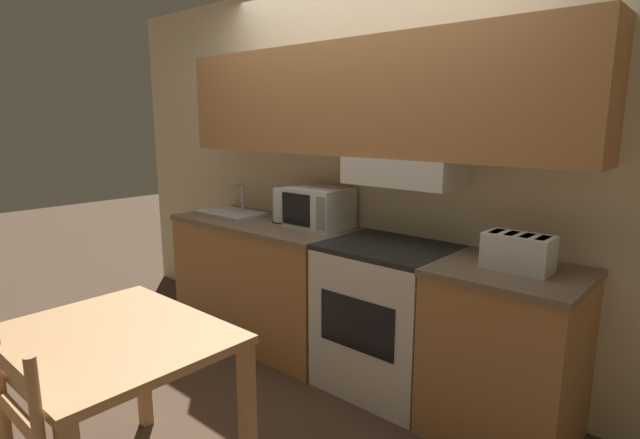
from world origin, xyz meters
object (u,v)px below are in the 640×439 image
microwave (319,207)px  sink_basin (231,212)px  stove_range (386,317)px  paper_towel_roll (282,205)px  dining_table (112,361)px  toaster (518,252)px

microwave → sink_basin: size_ratio=0.75×
stove_range → paper_towel_roll: 1.11m
sink_basin → microwave: bearing=7.9°
stove_range → microwave: (-0.64, 0.11, 0.58)m
stove_range → sink_basin: 1.52m
dining_table → paper_towel_roll: bearing=111.8°
paper_towel_roll → dining_table: paper_towel_roll is taller
paper_towel_roll → dining_table: size_ratio=0.27×
microwave → paper_towel_roll: microwave is taller
stove_range → dining_table: size_ratio=0.97×
paper_towel_roll → toaster: bearing=-1.9°
toaster → dining_table: size_ratio=0.35×
toaster → microwave: bearing=175.7°
microwave → toaster: bearing=-4.3°
toaster → dining_table: toaster is taller
stove_range → microwave: microwave is taller
microwave → dining_table: (0.32, -1.64, -0.38)m
toaster → dining_table: 1.90m
toaster → paper_towel_roll: paper_towel_roll is taller
microwave → sink_basin: (-0.81, -0.11, -0.12)m
sink_basin → dining_table: 1.92m
stove_range → toaster: bearing=0.4°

